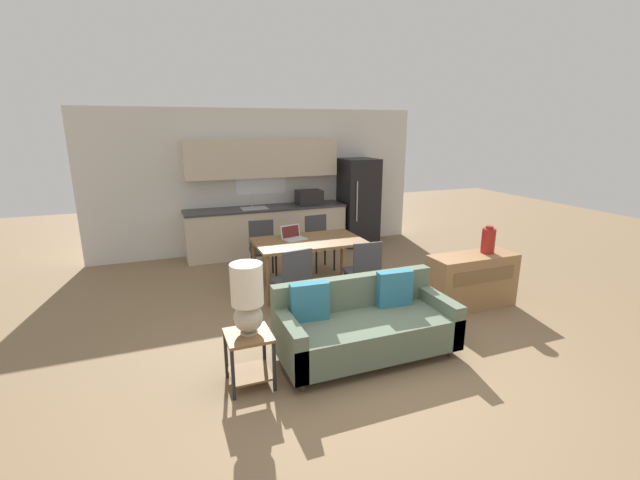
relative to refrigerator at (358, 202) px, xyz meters
The scene contains 15 objects.
ground_plane 4.73m from the refrigerator, 114.24° to the right, with size 20.00×20.00×0.00m, color #7F6647.
wall_back 2.01m from the refrigerator, 168.50° to the left, with size 6.40×0.07×2.70m.
kitchen_counter 1.90m from the refrigerator, behind, with size 3.04×0.65×2.15m.
refrigerator is the anchor object (origin of this frame).
dining_table 2.73m from the refrigerator, 131.84° to the right, with size 1.58×0.94×0.76m.
couch 4.49m from the refrigerator, 115.40° to the right, with size 1.87×0.80×0.84m.
side_table 5.24m from the refrigerator, 127.42° to the right, with size 0.42×0.42×0.52m.
table_lamp 5.20m from the refrigerator, 127.44° to the right, with size 0.30×0.30×0.68m.
credenza 3.46m from the refrigerator, 89.70° to the right, with size 1.20×0.46×0.73m.
vase 3.41m from the refrigerator, 85.77° to the right, with size 0.18×0.18×0.37m.
dining_chair_far_left 2.65m from the refrigerator, 151.93° to the right, with size 0.46×0.46×0.91m.
dining_chair_far_right 1.80m from the refrigerator, 138.39° to the right, with size 0.46×0.46×0.91m.
dining_chair_near_right 3.15m from the refrigerator, 114.85° to the right, with size 0.44×0.44×0.91m.
dining_chair_near_left 3.67m from the refrigerator, 129.17° to the right, with size 0.48×0.48×0.91m.
laptop 2.75m from the refrigerator, 136.84° to the right, with size 0.38×0.33×0.20m.
Camera 1 is at (-1.95, -3.49, 2.38)m, focal length 24.00 mm.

